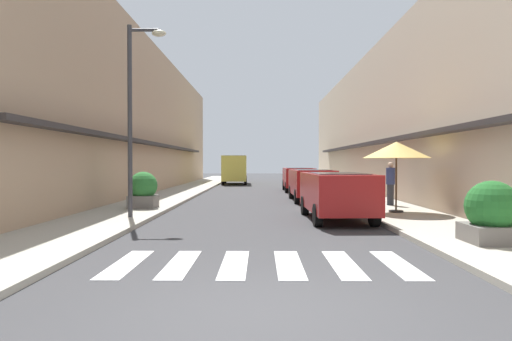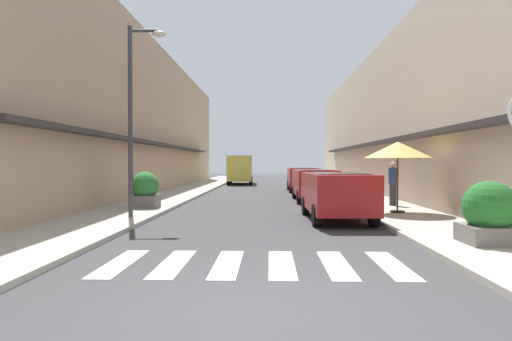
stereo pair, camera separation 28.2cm
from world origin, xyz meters
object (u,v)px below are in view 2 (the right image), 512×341
delivery_van (240,167)px  pedestrian_walking_near (393,183)px  parked_car_far (303,177)px  planter_corner (490,214)px  parked_car_mid (314,181)px  street_lamp (136,102)px  parked_car_near (336,191)px  planter_midblock (145,190)px  cafe_umbrella (398,150)px

delivery_van → pedestrian_walking_near: (7.24, -19.41, -0.40)m
parked_car_far → planter_corner: (2.46, -18.18, -0.19)m
parked_car_mid → delivery_van: delivery_van is taller
street_lamp → planter_corner: 10.05m
street_lamp → planter_corner: size_ratio=4.53×
parked_car_near → pedestrian_walking_near: 4.53m
street_lamp → parked_car_mid: bearing=48.5°
parked_car_mid → planter_midblock: size_ratio=3.32×
cafe_umbrella → planter_corner: (0.25, -5.64, -1.47)m
parked_car_near → parked_car_far: (0.00, 13.73, 0.00)m
planter_corner → street_lamp: bearing=153.8°
delivery_van → parked_car_mid: bearing=-74.5°
parked_car_far → delivery_van: delivery_van is taller
parked_car_near → street_lamp: (-6.17, -0.20, 2.74)m
delivery_van → pedestrian_walking_near: 20.72m
delivery_van → pedestrian_walking_near: delivery_van is taller
parked_car_far → street_lamp: size_ratio=0.74×
parked_car_mid → pedestrian_walking_near: pedestrian_walking_near is taller
cafe_umbrella → planter_midblock: bearing=171.6°
planter_midblock → planter_corner: bearing=-37.3°
parked_car_mid → street_lamp: (-6.17, -6.98, 2.74)m
cafe_umbrella → parked_car_far: bearing=100.0°
parked_car_near → parked_car_mid: (0.00, 6.78, 0.00)m
pedestrian_walking_near → street_lamp: bearing=53.4°
delivery_van → cafe_umbrella: bearing=-72.9°
delivery_van → parked_car_near: bearing=-78.9°
planter_corner → parked_car_mid: bearing=102.4°
street_lamp → planter_midblock: street_lamp is taller
parked_car_far → pedestrian_walking_near: size_ratio=2.55×
parked_car_mid → planter_midblock: parked_car_mid is taller
delivery_van → parked_car_far: bearing=-64.1°
delivery_van → cafe_umbrella: size_ratio=2.30×
parked_car_near → cafe_umbrella: cafe_umbrella is taller
parked_car_near → planter_midblock: size_ratio=3.20×
parked_car_mid → pedestrian_walking_near: size_ratio=2.63×
pedestrian_walking_near → cafe_umbrella: bearing=108.0°
planter_corner → pedestrian_walking_near: (0.27, 8.05, 0.27)m
delivery_van → street_lamp: (-1.66, -23.22, 2.25)m
cafe_umbrella → planter_midblock: size_ratio=1.77×
pedestrian_walking_near → parked_car_mid: bearing=-19.0°
delivery_van → cafe_umbrella: 22.85m
parked_car_mid → street_lamp: bearing=-131.5°
street_lamp → cafe_umbrella: bearing=9.4°
parked_car_mid → cafe_umbrella: 6.15m
street_lamp → planter_midblock: size_ratio=4.39×
planter_midblock → pedestrian_walking_near: bearing=6.7°
parked_car_far → planter_midblock: 13.06m
parked_car_near → delivery_van: bearing=101.1°
street_lamp → cafe_umbrella: (8.38, 1.39, -1.46)m
parked_car_near → pedestrian_walking_near: size_ratio=2.53×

